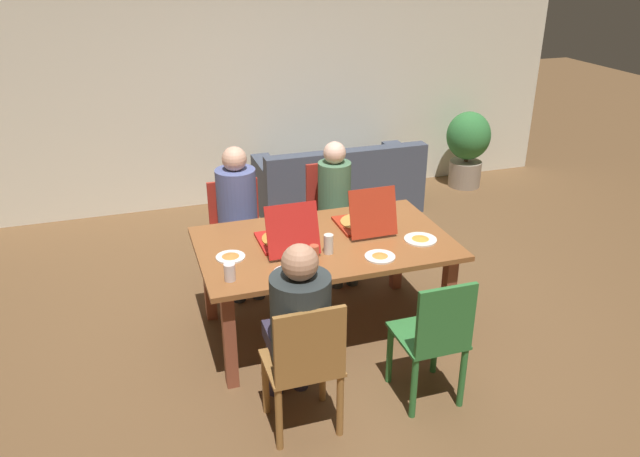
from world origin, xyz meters
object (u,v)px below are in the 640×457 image
(pizza_box_0, at_px, (363,221))
(pizza_box_1, at_px, (286,238))
(person_1, at_px, (238,208))
(drinking_glass_2, at_px, (314,254))
(person_0, at_px, (337,201))
(drinking_glass_1, at_px, (329,244))
(plate_3, at_px, (420,239))
(chair_0, at_px, (330,215))
(plate_1, at_px, (380,256))
(chair_1, at_px, (237,226))
(couch, at_px, (338,186))
(plate_0, at_px, (231,256))
(drinking_glass_0, at_px, (230,272))
(dining_table, at_px, (324,253))
(chair_3, at_px, (434,338))
(potted_plant, at_px, (468,144))
(chair_2, at_px, (305,365))
(plate_2, at_px, (289,273))
(person_2, at_px, (298,320))

(pizza_box_0, xyz_separation_m, pizza_box_1, (-0.63, -0.10, -0.00))
(person_1, height_order, drinking_glass_2, person_1)
(person_0, distance_m, drinking_glass_1, 1.11)
(person_1, height_order, plate_3, person_1)
(chair_0, xyz_separation_m, plate_1, (-0.11, -1.34, 0.26))
(chair_0, bearing_deg, plate_1, -94.53)
(chair_1, distance_m, drinking_glass_1, 1.33)
(chair_1, bearing_deg, couch, 40.98)
(plate_0, bearing_deg, drinking_glass_0, -101.04)
(person_0, bearing_deg, pizza_box_1, -129.77)
(dining_table, xyz_separation_m, plate_0, (-0.69, -0.05, 0.10))
(person_1, bearing_deg, plate_1, -59.71)
(chair_1, distance_m, chair_3, 2.19)
(dining_table, xyz_separation_m, plate_1, (0.28, -0.36, 0.10))
(pizza_box_0, height_order, drinking_glass_0, pizza_box_0)
(drinking_glass_0, height_order, drinking_glass_1, drinking_glass_1)
(pizza_box_1, bearing_deg, pizza_box_0, 9.33)
(potted_plant, bearing_deg, plate_3, -126.47)
(chair_0, xyz_separation_m, pizza_box_0, (-0.03, -0.85, 0.30))
(drinking_glass_1, bearing_deg, plate_1, -28.98)
(dining_table, height_order, pizza_box_0, pizza_box_0)
(pizza_box_1, bearing_deg, plate_3, -13.78)
(chair_3, distance_m, plate_3, 0.88)
(person_0, height_order, chair_2, person_0)
(plate_1, bearing_deg, person_1, 120.29)
(plate_3, bearing_deg, couch, 84.48)
(dining_table, bearing_deg, potted_plant, 43.03)
(drinking_glass_1, distance_m, drinking_glass_2, 0.17)
(person_1, xyz_separation_m, plate_3, (1.12, -1.09, 0.05))
(drinking_glass_1, bearing_deg, potted_plant, 44.81)
(chair_0, xyz_separation_m, chair_1, (-0.84, 0.05, -0.01))
(pizza_box_0, xyz_separation_m, plate_1, (-0.07, -0.50, -0.04))
(plate_0, bearing_deg, chair_1, 77.54)
(person_1, xyz_separation_m, plate_0, (-0.24, -0.94, 0.05))
(plate_3, distance_m, drinking_glass_1, 0.70)
(chair_3, bearing_deg, drinking_glass_0, 150.68)
(dining_table, bearing_deg, chair_3, -68.74)
(plate_1, xyz_separation_m, drinking_glass_1, (-0.31, 0.17, 0.06))
(plate_2, bearing_deg, chair_1, 93.32)
(plate_1, bearing_deg, person_2, -144.86)
(chair_3, xyz_separation_m, potted_plant, (2.23, 3.44, 0.03))
(plate_1, relative_size, plate_3, 0.89)
(drinking_glass_1, bearing_deg, person_1, 111.22)
(chair_1, bearing_deg, plate_0, -102.46)
(chair_0, xyz_separation_m, person_2, (-0.84, -1.86, 0.21))
(chair_2, relative_size, drinking_glass_0, 7.96)
(person_0, xyz_separation_m, drinking_glass_1, (-0.42, -1.02, 0.13))
(potted_plant, bearing_deg, plate_0, -142.98)
(plate_3, xyz_separation_m, potted_plant, (1.96, 2.65, -0.24))
(chair_0, bearing_deg, chair_2, -112.76)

